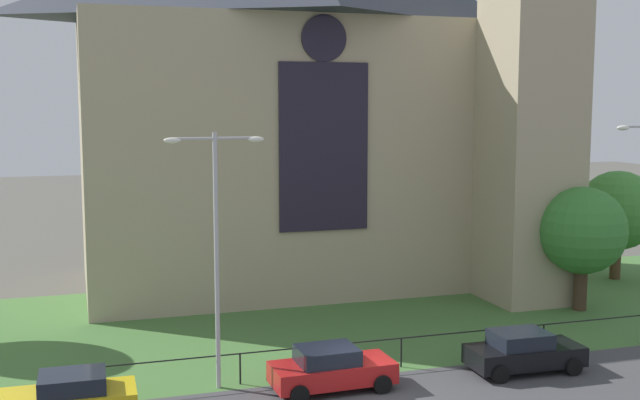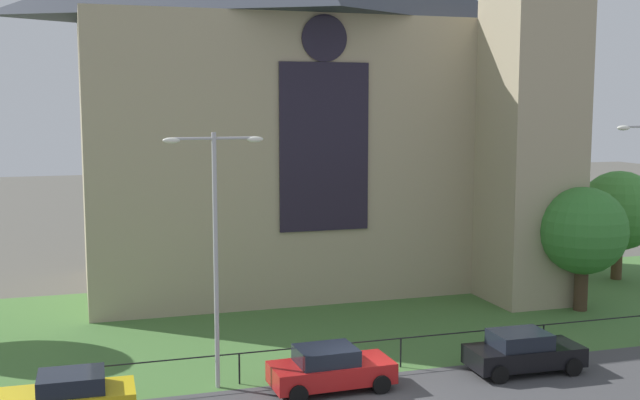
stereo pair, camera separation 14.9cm
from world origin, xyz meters
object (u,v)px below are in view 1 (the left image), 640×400
(church_building, at_px, (307,94))
(parked_car_black, at_px, (524,352))
(tree_right_near, at_px, (583,231))
(tree_right_far, at_px, (618,211))
(streetlamp_near, at_px, (216,229))
(parked_car_yellow, at_px, (68,398))
(parked_car_red, at_px, (331,369))

(church_building, relative_size, parked_car_black, 6.12)
(tree_right_near, distance_m, parked_car_black, 10.44)
(tree_right_far, bearing_deg, streetlamp_near, -156.93)
(streetlamp_near, distance_m, parked_car_black, 12.07)
(tree_right_near, bearing_deg, parked_car_yellow, -164.03)
(church_building, bearing_deg, streetlamp_near, -116.96)
(tree_right_far, xyz_separation_m, parked_car_red, (-20.62, -11.68, -3.11))
(tree_right_far, xyz_separation_m, tree_right_near, (-6.03, -5.20, -0.05))
(tree_right_far, bearing_deg, church_building, 164.25)
(parked_car_yellow, height_order, parked_car_red, same)
(parked_car_black, bearing_deg, parked_car_red, 179.00)
(church_building, bearing_deg, tree_right_near, -43.00)
(parked_car_yellow, distance_m, parked_car_red, 8.59)
(streetlamp_near, height_order, parked_car_yellow, streetlamp_near)
(parked_car_red, bearing_deg, parked_car_yellow, 179.30)
(parked_car_red, height_order, parked_car_black, same)
(streetlamp_near, distance_m, parked_car_red, 6.18)
(tree_right_far, height_order, parked_car_red, tree_right_far)
(streetlamp_near, relative_size, parked_car_yellow, 2.08)
(church_building, relative_size, parked_car_yellow, 6.14)
(tree_right_far, xyz_separation_m, streetlamp_near, (-24.27, -10.34, 1.69))
(tree_right_near, bearing_deg, parked_car_red, -156.03)
(streetlamp_near, distance_m, parked_car_yellow, 7.05)
(tree_right_near, bearing_deg, streetlamp_near, -164.26)
(tree_right_far, relative_size, parked_car_red, 1.43)
(parked_car_yellow, bearing_deg, tree_right_far, -156.74)
(tree_right_near, relative_size, streetlamp_near, 0.67)
(church_building, distance_m, streetlamp_near, 17.51)
(tree_right_far, bearing_deg, parked_car_red, -150.46)
(church_building, xyz_separation_m, tree_right_near, (10.60, -9.88, -6.47))
(streetlamp_near, relative_size, parked_car_red, 2.07)
(parked_car_red, bearing_deg, streetlamp_near, 158.04)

